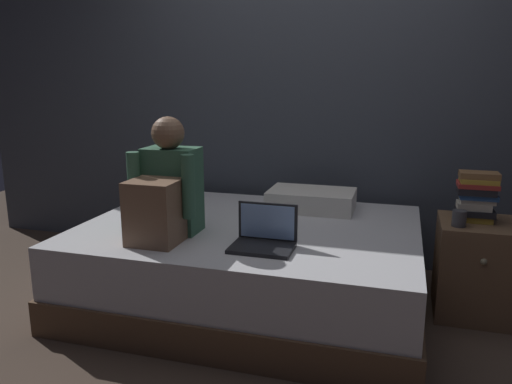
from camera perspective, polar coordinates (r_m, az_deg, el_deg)
The scene contains 9 objects.
ground_plane at distance 2.86m, azimuth 1.52°, elevation -15.32°, with size 8.00×8.00×0.00m, color #47382D.
wall_back at distance 3.69m, azimuth 6.58°, elevation 12.82°, with size 5.60×0.10×2.70m, color #424751.
bed at distance 3.07m, azimuth -0.64°, elevation -8.22°, with size 2.00×1.50×0.50m.
nightstand at distance 3.18m, azimuth 23.88°, elevation -8.00°, with size 0.44×0.46×0.56m.
person_sitting at distance 2.76m, azimuth -10.33°, elevation 0.03°, with size 0.39×0.44×0.66m.
laptop at distance 2.58m, azimuth 0.94°, elevation -5.17°, with size 0.32×0.23×0.22m.
pillow at distance 3.33m, azimuth 6.38°, elevation -0.89°, with size 0.56×0.36×0.13m, color silver.
book_stack at distance 3.08m, azimuth 23.92°, elevation -0.42°, with size 0.22×0.17×0.28m.
mug at distance 2.95m, azimuth 22.24°, elevation -2.82°, with size 0.08×0.08×0.09m, color #3D3D42.
Camera 1 is at (0.64, -2.44, 1.36)m, focal length 34.94 mm.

